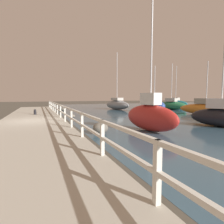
% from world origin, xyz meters
% --- Properties ---
extents(ground_plane, '(120.00, 120.00, 0.00)m').
position_xyz_m(ground_plane, '(0.00, 0.00, 0.00)').
color(ground_plane, '#4C473D').
extents(dock_walkway, '(4.32, 36.00, 0.23)m').
position_xyz_m(dock_walkway, '(0.00, 0.00, 0.11)').
color(dock_walkway, '#B2AD9E').
rests_on(dock_walkway, ground).
extents(railing, '(0.10, 32.50, 1.03)m').
position_xyz_m(railing, '(2.06, 0.00, 0.92)').
color(railing, silver).
rests_on(railing, dock_walkway).
extents(boulder_upstream, '(0.79, 0.72, 0.60)m').
position_xyz_m(boulder_upstream, '(3.31, -4.97, 0.30)').
color(boulder_upstream, '#666056').
rests_on(boulder_upstream, ground).
extents(boulder_downstream, '(0.54, 0.49, 0.41)m').
position_xyz_m(boulder_downstream, '(3.24, 11.46, 0.20)').
color(boulder_downstream, '#666056').
rests_on(boulder_downstream, ground).
extents(boulder_water_edge, '(0.37, 0.33, 0.28)m').
position_xyz_m(boulder_water_edge, '(3.30, 2.58, 0.14)').
color(boulder_water_edge, slate).
rests_on(boulder_water_edge, ground).
extents(boulder_near_dock, '(0.63, 0.57, 0.47)m').
position_xyz_m(boulder_near_dock, '(3.51, 10.39, 0.24)').
color(boulder_near_dock, '#666056').
rests_on(boulder_near_dock, ground).
extents(mooring_bollard, '(0.23, 0.23, 0.50)m').
position_xyz_m(mooring_bollard, '(0.12, 4.53, 0.47)').
color(mooring_bollard, black).
rests_on(mooring_bollard, dock_walkway).
extents(sailboat_green, '(3.20, 4.80, 6.71)m').
position_xyz_m(sailboat_green, '(18.58, 7.03, 0.69)').
color(sailboat_green, '#236B42').
rests_on(sailboat_green, water_surface).
extents(sailboat_blue, '(1.97, 3.49, 5.63)m').
position_xyz_m(sailboat_blue, '(13.60, 4.43, 0.83)').
color(sailboat_blue, '#2D4C9E').
rests_on(sailboat_blue, water_surface).
extents(sailboat_teal, '(2.33, 4.80, 7.53)m').
position_xyz_m(sailboat_teal, '(24.12, 12.10, 0.71)').
color(sailboat_teal, '#1E707A').
rests_on(sailboat_teal, water_surface).
extents(sailboat_gray, '(2.42, 5.62, 8.32)m').
position_xyz_m(sailboat_gray, '(11.27, 10.38, 0.75)').
color(sailboat_gray, gray).
rests_on(sailboat_gray, water_surface).
extents(sailboat_orange, '(2.03, 6.03, 5.45)m').
position_xyz_m(sailboat_orange, '(16.30, -0.62, 0.70)').
color(sailboat_orange, orange).
rests_on(sailboat_orange, water_surface).
extents(sailboat_black, '(2.47, 3.81, 5.27)m').
position_xyz_m(sailboat_black, '(10.99, -5.96, 0.73)').
color(sailboat_black, black).
rests_on(sailboat_black, water_surface).
extents(sailboat_red, '(1.67, 3.72, 7.02)m').
position_xyz_m(sailboat_red, '(6.10, -5.34, 0.85)').
color(sailboat_red, red).
rests_on(sailboat_red, water_surface).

